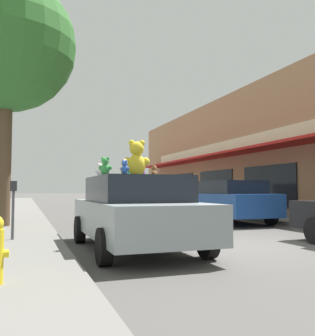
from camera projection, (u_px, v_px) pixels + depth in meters
The scene contains 14 objects.
ground_plane at pixel (241, 245), 8.29m from camera, with size 260.00×260.00×0.00m, color #514F4C.
plush_art_car at pixel (135, 211), 7.66m from camera, with size 2.08×4.48×1.50m.
teddy_bear_giant at pixel (137, 159), 7.98m from camera, with size 0.60×0.39×0.79m.
teddy_bear_blue at pixel (125, 168), 6.68m from camera, with size 0.16×0.19×0.26m.
teddy_bear_brown at pixel (154, 172), 8.65m from camera, with size 0.17×0.23×0.30m.
teddy_bear_purple at pixel (142, 171), 8.62m from camera, with size 0.24×0.23×0.35m.
teddy_bear_green at pixel (105, 167), 7.19m from camera, with size 0.27×0.21×0.36m.
teddy_bear_cream at pixel (124, 168), 7.27m from camera, with size 0.22×0.22×0.33m.
teddy_bear_teal at pixel (129, 173), 8.54m from camera, with size 0.16×0.15×0.22m.
teddy_bear_white at pixel (100, 170), 8.17m from camera, with size 0.24×0.18×0.31m.
parked_car_far_center at pixel (227, 200), 13.85m from camera, with size 2.05×4.33×1.54m.
parked_car_far_right at pixel (176, 198), 18.59m from camera, with size 2.21×4.73×1.58m.
street_tree at pixel (7, 45), 11.49m from camera, with size 4.18×4.18×7.66m.
parking_meter at pixel (13, 202), 8.14m from camera, with size 0.14×0.10×1.27m.
Camera 1 is at (-4.54, -7.28, 1.22)m, focal length 40.00 mm.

